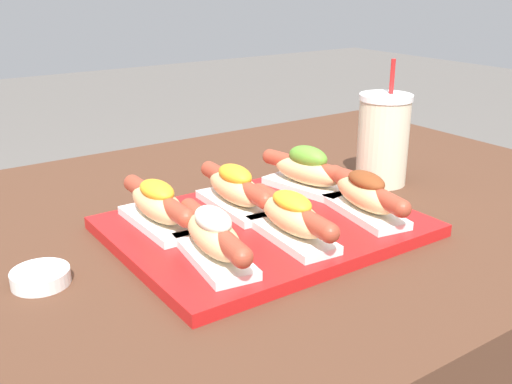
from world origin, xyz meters
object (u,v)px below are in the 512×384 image
at_px(hot_dog_2, 365,194).
at_px(serving_tray, 264,227).
at_px(hot_dog_3, 158,204).
at_px(hot_dog_1, 292,216).
at_px(sauce_bowl, 40,276).
at_px(drink_cup, 383,139).
at_px(hot_dog_5, 308,170).
at_px(hot_dog_4, 235,188).
at_px(hot_dog_0, 213,236).

bearing_deg(hot_dog_2, serving_tray, 154.63).
bearing_deg(hot_dog_3, hot_dog_1, -47.62).
xyz_separation_m(serving_tray, sauce_bowl, (-0.32, 0.03, 0.00)).
xyz_separation_m(hot_dog_2, drink_cup, (0.17, 0.13, 0.03)).
bearing_deg(drink_cup, hot_dog_1, -156.74).
bearing_deg(hot_dog_5, hot_dog_1, -135.49).
relative_size(hot_dog_2, drink_cup, 0.88).
bearing_deg(hot_dog_4, serving_tray, -84.41).
relative_size(hot_dog_1, hot_dog_5, 1.01).
height_order(serving_tray, hot_dog_2, hot_dog_2).
bearing_deg(sauce_bowl, hot_dog_0, -26.48).
height_order(hot_dog_4, hot_dog_5, hot_dog_5).
relative_size(hot_dog_4, sauce_bowl, 2.75).
bearing_deg(sauce_bowl, hot_dog_1, -17.71).
relative_size(hot_dog_4, drink_cup, 0.89).
distance_m(sauce_bowl, drink_cup, 0.63).
bearing_deg(hot_dog_0, hot_dog_2, 0.05).
bearing_deg(hot_dog_1, hot_dog_5, 44.51).
bearing_deg(hot_dog_1, hot_dog_0, 177.93).
relative_size(hot_dog_1, hot_dog_4, 1.00).
height_order(sauce_bowl, drink_cup, drink_cup).
bearing_deg(hot_dog_2, hot_dog_0, -179.95).
bearing_deg(serving_tray, hot_dog_1, -93.05).
distance_m(hot_dog_0, drink_cup, 0.45).
distance_m(serving_tray, hot_dog_2, 0.16).
bearing_deg(hot_dog_4, hot_dog_5, 1.03).
bearing_deg(serving_tray, hot_dog_4, 95.59).
height_order(hot_dog_2, sauce_bowl, hot_dog_2).
height_order(hot_dog_4, sauce_bowl, hot_dog_4).
relative_size(hot_dog_1, hot_dog_2, 1.01).
bearing_deg(hot_dog_5, serving_tray, -153.42).
bearing_deg(hot_dog_2, hot_dog_4, 137.65).
xyz_separation_m(serving_tray, hot_dog_0, (-0.12, -0.07, 0.04)).
height_order(serving_tray, sauce_bowl, same).
height_order(hot_dog_0, hot_dog_3, hot_dog_0).
distance_m(hot_dog_3, drink_cup, 0.44).
bearing_deg(hot_dog_2, hot_dog_3, 153.13).
distance_m(hot_dog_0, hot_dog_1, 0.12).
height_order(hot_dog_1, hot_dog_5, hot_dog_5).
bearing_deg(drink_cup, hot_dog_0, -163.36).
height_order(hot_dog_5, drink_cup, drink_cup).
relative_size(hot_dog_2, hot_dog_5, 1.00).
xyz_separation_m(hot_dog_1, hot_dog_2, (0.14, 0.00, 0.00)).
bearing_deg(hot_dog_0, serving_tray, 27.95).
relative_size(hot_dog_3, sauce_bowl, 2.75).
relative_size(hot_dog_5, drink_cup, 0.87).
height_order(hot_dog_3, drink_cup, drink_cup).
bearing_deg(serving_tray, drink_cup, 11.55).
bearing_deg(hot_dog_2, hot_dog_1, -178.16).
xyz_separation_m(serving_tray, hot_dog_1, (-0.00, -0.07, 0.04)).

